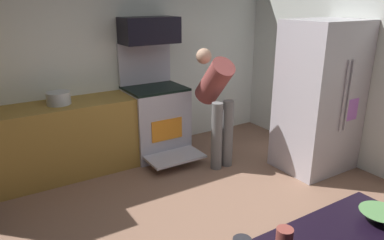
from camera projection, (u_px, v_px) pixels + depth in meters
name	position (u px, v px, depth m)	size (l,w,h in m)	color
ground_plane	(205.00, 240.00, 3.25)	(5.20, 4.80, 0.02)	#89644F
wall_back	(107.00, 60.00, 4.71)	(5.20, 0.12, 2.60)	silver
lower_cabinet_run	(49.00, 143.00, 4.24)	(2.40, 0.60, 0.90)	olive
oven_range	(156.00, 119.00, 4.91)	(0.76, 1.05, 1.51)	#B6B5C3
microwave	(149.00, 30.00, 4.61)	(0.74, 0.38, 0.33)	black
refrigerator	(319.00, 97.00, 4.39)	(0.89, 0.73, 1.84)	silver
person_cook	(216.00, 99.00, 4.50)	(0.31, 0.65, 1.47)	slate
mixing_bowl_small	(380.00, 216.00, 1.99)	(0.23, 0.23, 0.06)	#5C9352
mug_tea	(284.00, 237.00, 1.78)	(0.09, 0.09, 0.09)	brown
stock_pot	(58.00, 98.00, 4.16)	(0.27, 0.27, 0.15)	#B8BEC2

